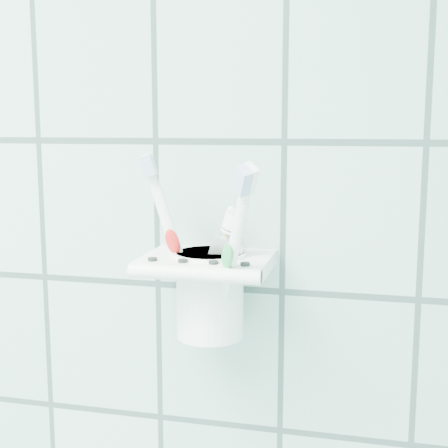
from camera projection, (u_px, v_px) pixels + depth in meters
name	position (u px, v px, depth m)	size (l,w,h in m)	color
holder_bracket	(207.00, 264.00, 0.65)	(0.13, 0.11, 0.04)	white
cup	(210.00, 291.00, 0.66)	(0.08, 0.08, 0.09)	white
toothbrush_pink	(200.00, 238.00, 0.65)	(0.06, 0.03, 0.19)	white
toothbrush_blue	(217.00, 242.00, 0.64)	(0.02, 0.08, 0.18)	white
toothbrush_orange	(217.00, 225.00, 0.65)	(0.07, 0.11, 0.21)	white
toothpaste_tube	(202.00, 259.00, 0.65)	(0.06, 0.03, 0.14)	silver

